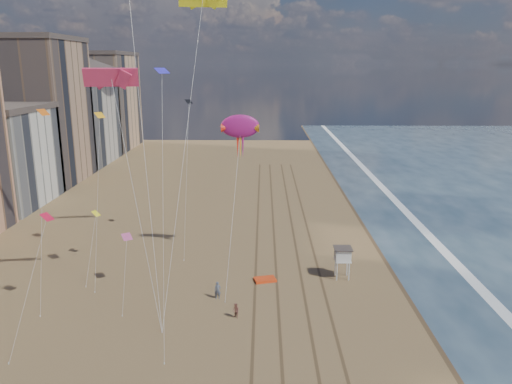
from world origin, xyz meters
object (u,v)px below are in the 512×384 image
lifeguard_stand (343,255)px  show_kite (240,127)px  kite_flyer_a (218,290)px  kite_flyer_b (236,311)px  grounded_kite (265,280)px

lifeguard_stand → show_kite: bearing=154.0°
kite_flyer_a → kite_flyer_b: bearing=-67.2°
lifeguard_stand → kite_flyer_a: (-13.61, -5.40, -1.87)m
kite_flyer_a → grounded_kite: bearing=38.0°
lifeguard_stand → kite_flyer_b: 15.03m
kite_flyer_b → lifeguard_stand: bearing=79.8°
lifeguard_stand → kite_flyer_a: bearing=-158.4°
grounded_kite → show_kite: show_kite is taller
kite_flyer_a → show_kite: bearing=75.5°
kite_flyer_b → grounded_kite: bearing=112.4°
lifeguard_stand → kite_flyer_a: 14.76m
show_kite → kite_flyer_b: bearing=-89.3°
grounded_kite → show_kite: bearing=99.2°
show_kite → kite_flyer_a: 19.18m
grounded_kite → kite_flyer_a: (-4.90, -4.50, 0.79)m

